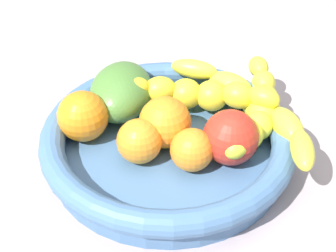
# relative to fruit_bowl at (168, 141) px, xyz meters

# --- Properties ---
(kitchen_counter) EXTENTS (1.20, 1.20, 0.03)m
(kitchen_counter) POSITION_rel_fruit_bowl_xyz_m (0.00, 0.00, -0.04)
(kitchen_counter) COLOR #A59699
(kitchen_counter) RESTS_ON ground
(fruit_bowl) EXTENTS (0.31, 0.31, 0.05)m
(fruit_bowl) POSITION_rel_fruit_bowl_xyz_m (0.00, 0.00, 0.00)
(fruit_bowl) COLOR #466C98
(fruit_bowl) RESTS_ON kitchen_counter
(banana_draped_left) EXTENTS (0.27, 0.09, 0.05)m
(banana_draped_left) POSITION_rel_fruit_bowl_xyz_m (-0.03, -0.11, 0.02)
(banana_draped_left) COLOR yellow
(banana_draped_left) RESTS_ON fruit_bowl
(banana_draped_right) EXTENTS (0.16, 0.16, 0.05)m
(banana_draped_right) POSITION_rel_fruit_bowl_xyz_m (0.03, -0.07, 0.03)
(banana_draped_right) COLOR yellow
(banana_draped_right) RESTS_ON fruit_bowl
(banana_arching_top) EXTENTS (0.15, 0.18, 0.05)m
(banana_arching_top) POSITION_rel_fruit_bowl_xyz_m (-0.04, -0.11, 0.02)
(banana_arching_top) COLOR yellow
(banana_arching_top) RESTS_ON fruit_bowl
(orange_front) EXTENTS (0.05, 0.05, 0.05)m
(orange_front) POSITION_rel_fruit_bowl_xyz_m (-0.00, 0.04, 0.02)
(orange_front) COLOR orange
(orange_front) RESTS_ON fruit_bowl
(orange_mid_left) EXTENTS (0.06, 0.06, 0.06)m
(orange_mid_left) POSITION_rel_fruit_bowl_xyz_m (0.07, 0.07, 0.03)
(orange_mid_left) COLOR orange
(orange_mid_left) RESTS_ON fruit_bowl
(orange_mid_right) EXTENTS (0.05, 0.05, 0.05)m
(orange_mid_right) POSITION_rel_fruit_bowl_xyz_m (-0.05, 0.00, 0.02)
(orange_mid_right) COLOR orange
(orange_mid_right) RESTS_ON fruit_bowl
(orange_rear) EXTENTS (0.06, 0.06, 0.06)m
(orange_rear) POSITION_rel_fruit_bowl_xyz_m (0.01, -0.00, 0.03)
(orange_rear) COLOR orange
(orange_rear) RESTS_ON fruit_bowl
(tomato_red) EXTENTS (0.07, 0.07, 0.07)m
(tomato_red) POSITION_rel_fruit_bowl_xyz_m (-0.06, -0.04, 0.03)
(tomato_red) COLOR red
(tomato_red) RESTS_ON fruit_bowl
(mango_green) EXTENTS (0.14, 0.13, 0.06)m
(mango_green) POSITION_rel_fruit_bowl_xyz_m (0.09, 0.01, 0.02)
(mango_green) COLOR #4C7E34
(mango_green) RESTS_ON fruit_bowl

